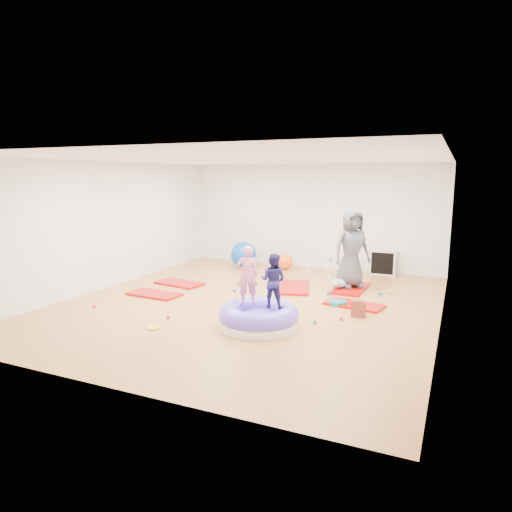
% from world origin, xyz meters
% --- Properties ---
extents(room, '(7.01, 8.01, 2.81)m').
position_xyz_m(room, '(0.00, 0.00, 1.40)').
color(room, '#A96542').
rests_on(room, ground).
extents(gym_mat_front_left, '(1.16, 0.64, 0.05)m').
position_xyz_m(gym_mat_front_left, '(-2.09, -0.27, 0.02)').
color(gym_mat_front_left, '#AE1A09').
rests_on(gym_mat_front_left, ground).
extents(gym_mat_mid_left, '(1.20, 0.73, 0.05)m').
position_xyz_m(gym_mat_mid_left, '(-2.15, 0.77, 0.02)').
color(gym_mat_mid_left, '#AE1A09').
rests_on(gym_mat_mid_left, ground).
extents(gym_mat_center_back, '(0.98, 1.41, 0.05)m').
position_xyz_m(gym_mat_center_back, '(0.41, 1.47, 0.03)').
color(gym_mat_center_back, '#AE1A09').
rests_on(gym_mat_center_back, ground).
extents(gym_mat_right, '(1.19, 0.74, 0.05)m').
position_xyz_m(gym_mat_right, '(1.92, 0.65, 0.02)').
color(gym_mat_right, '#AE1A09').
rests_on(gym_mat_right, ground).
extents(gym_mat_rear_right, '(0.66, 1.28, 0.05)m').
position_xyz_m(gym_mat_rear_right, '(1.58, 1.92, 0.03)').
color(gym_mat_rear_right, '#AE1A09').
rests_on(gym_mat_rear_right, ground).
extents(inflatable_cushion, '(1.35, 1.35, 0.42)m').
position_xyz_m(inflatable_cushion, '(0.74, -1.24, 0.16)').
color(inflatable_cushion, white).
rests_on(inflatable_cushion, ground).
extents(child_pink, '(0.44, 0.39, 1.01)m').
position_xyz_m(child_pink, '(0.48, -1.14, 0.89)').
color(child_pink, pink).
rests_on(child_pink, inflatable_cushion).
extents(child_navy, '(0.45, 0.36, 0.91)m').
position_xyz_m(child_navy, '(0.96, -1.16, 0.84)').
color(child_navy, navy).
rests_on(child_navy, inflatable_cushion).
extents(adult_caregiver, '(0.99, 0.97, 1.72)m').
position_xyz_m(adult_caregiver, '(1.55, 1.98, 0.91)').
color(adult_caregiver, '#414551').
rests_on(adult_caregiver, gym_mat_rear_right).
extents(infant, '(0.34, 0.35, 0.20)m').
position_xyz_m(infant, '(1.34, 1.72, 0.16)').
color(infant, '#8DC3DF').
rests_on(infant, gym_mat_rear_right).
extents(ball_pit_balls, '(5.08, 3.45, 0.07)m').
position_xyz_m(ball_pit_balls, '(0.54, 0.25, 0.03)').
color(ball_pit_balls, blue).
rests_on(ball_pit_balls, ground).
extents(exercise_ball_blue, '(0.71, 0.71, 0.71)m').
position_xyz_m(exercise_ball_blue, '(-1.68, 3.21, 0.35)').
color(exercise_ball_blue, blue).
rests_on(exercise_ball_blue, ground).
extents(exercise_ball_orange, '(0.41, 0.41, 0.41)m').
position_xyz_m(exercise_ball_orange, '(-0.53, 3.40, 0.21)').
color(exercise_ball_orange, '#FF5F1A').
rests_on(exercise_ball_orange, ground).
extents(infant_play_gym, '(0.64, 0.61, 0.49)m').
position_xyz_m(infant_play_gym, '(0.63, 2.80, 0.33)').
color(infant_play_gym, silver).
rests_on(infant_play_gym, ground).
extents(cube_shelf, '(0.63, 0.31, 0.63)m').
position_xyz_m(cube_shelf, '(1.98, 3.79, 0.32)').
color(cube_shelf, silver).
rests_on(cube_shelf, ground).
extents(balance_disc, '(0.35, 0.35, 0.08)m').
position_xyz_m(balance_disc, '(1.62, 0.58, 0.04)').
color(balance_disc, '#07787A').
rests_on(balance_disc, ground).
extents(backpack, '(0.28, 0.20, 0.29)m').
position_xyz_m(backpack, '(2.14, -0.01, 0.15)').
color(backpack, '#C33C24').
rests_on(backpack, ground).
extents(yellow_toy, '(0.21, 0.21, 0.03)m').
position_xyz_m(yellow_toy, '(-0.80, -2.04, 0.02)').
color(yellow_toy, yellow).
rests_on(yellow_toy, ground).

